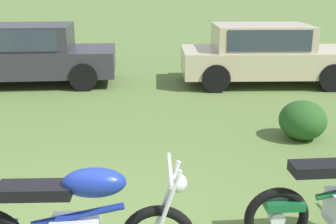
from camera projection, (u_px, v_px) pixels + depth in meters
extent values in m
cylinder|color=silver|center=(165.00, 201.00, 3.69)|extent=(0.27, 0.06, 0.73)
cylinder|color=silver|center=(166.00, 211.00, 3.52)|extent=(0.27, 0.06, 0.73)
cylinder|color=navy|center=(78.00, 215.00, 3.60)|extent=(0.78, 0.14, 0.22)
ellipsoid|color=navy|center=(94.00, 183.00, 3.52)|extent=(0.54, 0.31, 0.24)
cube|color=black|center=(35.00, 190.00, 3.52)|extent=(0.62, 0.30, 0.10)
cylinder|color=silver|center=(170.00, 170.00, 3.51)|extent=(0.10, 0.64, 0.03)
sphere|color=silver|center=(177.00, 183.00, 3.54)|extent=(0.18, 0.18, 0.16)
torus|color=black|center=(276.00, 218.00, 4.08)|extent=(0.62, 0.19, 0.62)
cylinder|color=silver|center=(276.00, 218.00, 4.08)|extent=(0.15, 0.12, 0.14)
cube|color=black|center=(324.00, 168.00, 3.97)|extent=(0.63, 0.33, 0.10)
cube|color=#14592D|center=(284.00, 204.00, 4.04)|extent=(0.38, 0.24, 0.08)
cube|color=#2D2D33|center=(28.00, 62.00, 10.55)|extent=(4.38, 2.40, 0.60)
cube|color=#2D2D33|center=(9.00, 38.00, 10.34)|extent=(3.12, 2.03, 0.60)
cube|color=#2D3842|center=(9.00, 37.00, 10.34)|extent=(2.70, 1.99, 0.48)
cylinder|color=black|center=(89.00, 64.00, 11.51)|extent=(0.67, 0.32, 0.64)
cylinder|color=black|center=(83.00, 77.00, 9.96)|extent=(0.67, 0.32, 0.64)
cube|color=#BCAD8C|center=(266.00, 61.00, 10.56)|extent=(4.20, 2.12, 0.60)
cube|color=#BCAD8C|center=(262.00, 37.00, 10.39)|extent=(2.37, 1.77, 0.60)
cube|color=#2D3842|center=(262.00, 37.00, 10.39)|extent=(2.04, 1.77, 0.48)
cylinder|color=black|center=(308.00, 64.00, 11.44)|extent=(0.66, 0.28, 0.64)
cylinder|color=black|center=(332.00, 77.00, 9.90)|extent=(0.66, 0.28, 0.64)
cylinder|color=black|center=(208.00, 65.00, 11.36)|extent=(0.66, 0.28, 0.64)
cylinder|color=black|center=(216.00, 78.00, 9.82)|extent=(0.66, 0.28, 0.64)
ellipsoid|color=#234F1E|center=(303.00, 120.00, 6.91)|extent=(0.74, 0.76, 0.62)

